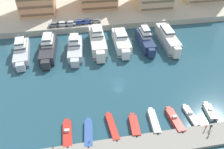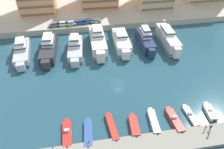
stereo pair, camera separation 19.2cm
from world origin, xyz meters
TOP-DOWN VIEW (x-y plane):
  - ground_plane at (0.00, 0.00)m, footprint 400.00×400.00m
  - pier_dock at (0.00, -21.23)m, footprint 120.00×5.40m
  - yacht_silver_far_left at (-29.02, 19.28)m, footprint 5.97×18.18m
  - yacht_charcoal_left at (-20.35, 19.90)m, footprint 5.37×20.10m
  - yacht_silver_mid_left at (-11.42, 18.16)m, footprint 5.54×17.36m
  - yacht_ivory_center_left at (-3.43, 20.82)m, footprint 5.34×20.79m
  - yacht_white_center at (4.89, 19.65)m, footprint 5.23×17.95m
  - yacht_navy_center_right at (13.46, 18.88)m, footprint 4.31×16.88m
  - yacht_ivory_mid_right at (21.57, 18.43)m, footprint 4.72×20.02m
  - motorboat_red_far_left at (-14.68, -15.30)m, footprint 2.02×8.06m
  - motorboat_blue_left at (-10.02, -15.97)m, footprint 2.37×8.18m
  - motorboat_red_mid_left at (-4.52, -15.26)m, footprint 2.22×8.54m
  - motorboat_red_center_left at (0.57, -15.81)m, footprint 2.34×6.83m
  - motorboat_white_center at (5.40, -15.41)m, footprint 2.22×7.91m
  - motorboat_red_center_right at (10.37, -15.90)m, footprint 2.34×8.04m
  - motorboat_grey_mid_right at (14.85, -15.10)m, footprint 1.96×7.21m
  - motorboat_cream_right at (19.96, -14.88)m, footprint 2.46×6.01m
  - car_grey_far_left at (-18.85, 34.99)m, footprint 4.12×1.95m
  - car_white_left at (-15.68, 35.10)m, footprint 4.11×1.94m
  - car_silver_mid_left at (-12.44, 34.92)m, footprint 4.12×1.96m
  - car_blue_center_left at (-8.99, 35.39)m, footprint 4.13×1.98m
  - car_blue_center at (-6.07, 35.72)m, footprint 4.15×2.03m
  - car_grey_center_right at (-2.41, 35.50)m, footprint 4.11×1.94m
  - pedestrian_near_edge at (15.85, -19.87)m, footprint 0.51×0.40m
  - pedestrian_mid_deck at (16.06, -21.22)m, footprint 0.61×0.35m
  - pedestrian_far_side at (17.06, -19.93)m, footprint 0.62×0.23m
  - bollard_west at (-17.58, -18.77)m, footprint 0.20×0.20m
  - bollard_west_mid at (-10.08, -18.77)m, footprint 0.20×0.20m

SIDE VIEW (x-z plane):
  - ground_plane at x=0.00m, z-range 0.00..0.00m
  - motorboat_grey_mid_right at x=14.85m, z-range -0.25..1.01m
  - pier_dock at x=0.00m, z-range 0.00..0.77m
  - motorboat_blue_left at x=-10.02m, z-range -0.02..0.84m
  - motorboat_red_far_left at x=-14.68m, z-range -0.27..1.10m
  - motorboat_red_mid_left at x=-4.52m, z-range 0.00..0.91m
  - motorboat_cream_right at x=19.96m, z-range -0.19..1.20m
  - motorboat_red_center_left at x=0.57m, z-range 0.00..1.04m
  - motorboat_white_center at x=5.40m, z-range 0.00..1.09m
  - motorboat_red_center_right at x=10.37m, z-range -0.25..1.39m
  - bollard_west at x=-17.58m, z-range 0.80..1.41m
  - bollard_west_mid at x=-10.08m, z-range 0.80..1.41m
  - pedestrian_near_edge at x=15.85m, z-range 0.92..2.45m
  - pedestrian_far_side at x=17.06m, z-range 0.92..2.51m
  - pedestrian_mid_deck at x=16.06m, z-range 0.93..2.58m
  - yacht_silver_far_left at x=-29.02m, z-range -1.67..5.62m
  - yacht_silver_mid_left at x=-11.42m, z-range -1.75..5.89m
  - yacht_charcoal_left at x=-20.35m, z-range -1.67..5.91m
  - yacht_white_center at x=4.89m, z-range -1.33..5.59m
  - yacht_navy_center_right at x=13.46m, z-range -1.77..6.58m
  - yacht_ivory_mid_right at x=21.57m, z-range -1.31..6.14m
  - yacht_ivory_center_left at x=-3.43m, z-range -1.70..6.96m
  - car_grey_far_left at x=-18.85m, z-range 2.42..4.22m
  - car_white_left at x=-15.68m, z-range 2.42..4.22m
  - car_silver_mid_left at x=-12.44m, z-range 2.42..4.22m
  - car_blue_center_left at x=-8.99m, z-range 2.42..4.22m
  - car_blue_center at x=-6.07m, z-range 2.42..4.22m
  - car_grey_center_right at x=-2.41m, z-range 2.42..4.22m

